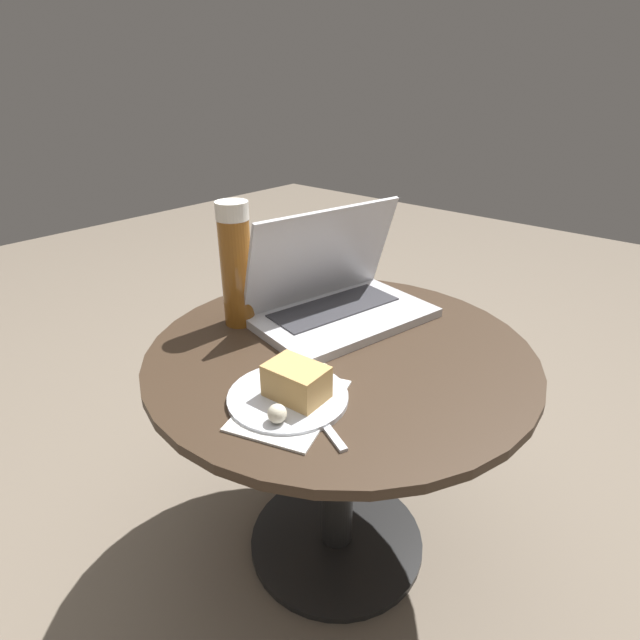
{
  "coord_description": "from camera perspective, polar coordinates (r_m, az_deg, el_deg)",
  "views": [
    {
      "loc": [
        -0.63,
        -0.5,
        0.96
      ],
      "look_at": [
        -0.04,
        0.01,
        0.58
      ],
      "focal_mm": 28.0,
      "sensor_mm": 36.0,
      "label": 1
    }
  ],
  "objects": [
    {
      "name": "fork",
      "position": [
        0.76,
        -0.75,
        -10.25
      ],
      "size": [
        0.09,
        0.16,
        0.0
      ],
      "color": "silver",
      "rests_on": "table"
    },
    {
      "name": "table",
      "position": [
        1.0,
        2.19,
        -9.84
      ],
      "size": [
        0.71,
        0.71,
        0.51
      ],
      "color": "black",
      "rests_on": "ground_plane"
    },
    {
      "name": "beer_glass",
      "position": [
        0.98,
        -9.56,
        6.22
      ],
      "size": [
        0.06,
        0.06,
        0.25
      ],
      "color": "brown",
      "rests_on": "table"
    },
    {
      "name": "napkin",
      "position": [
        0.77,
        -3.38,
        -9.61
      ],
      "size": [
        0.22,
        0.18,
        0.0
      ],
      "color": "white",
      "rests_on": "table"
    },
    {
      "name": "laptop",
      "position": [
        1.03,
        1.91,
        2.76
      ],
      "size": [
        0.39,
        0.29,
        0.22
      ],
      "color": "silver",
      "rests_on": "table"
    },
    {
      "name": "ground_plane",
      "position": [
        1.26,
        1.88,
        -23.9
      ],
      "size": [
        6.0,
        6.0,
        0.0
      ],
      "primitive_type": "plane",
      "color": "#726656"
    },
    {
      "name": "snack_plate",
      "position": [
        0.77,
        -3.17,
        -7.94
      ],
      "size": [
        0.19,
        0.19,
        0.06
      ],
      "color": "silver",
      "rests_on": "table"
    }
  ]
}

